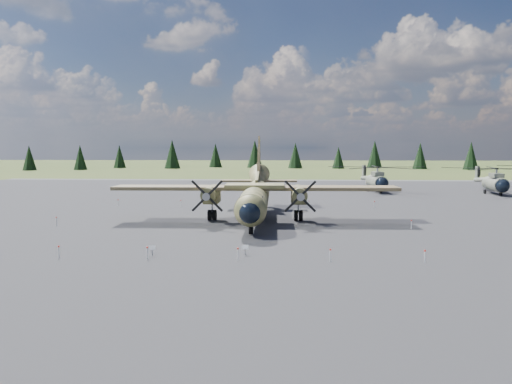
{
  "coord_description": "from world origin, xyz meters",
  "views": [
    {
      "loc": [
        5.06,
        -45.42,
        7.35
      ],
      "look_at": [
        2.27,
        2.0,
        3.13
      ],
      "focal_mm": 35.0,
      "sensor_mm": 36.0,
      "label": 1
    }
  ],
  "objects": [
    {
      "name": "info_placard_right",
      "position": [
        2.34,
        -11.8,
        0.47
      ],
      "size": [
        0.47,
        0.23,
        0.71
      ],
      "rotation": [
        0.0,
        0.0,
        0.09
      ],
      "color": "gray",
      "rests_on": "ground"
    },
    {
      "name": "barrier_fence",
      "position": [
        -0.46,
        -0.08,
        0.51
      ],
      "size": [
        33.12,
        29.62,
        0.85
      ],
      "color": "silver",
      "rests_on": "ground"
    },
    {
      "name": "apron",
      "position": [
        0.0,
        10.0,
        0.0
      ],
      "size": [
        120.0,
        120.0,
        0.04
      ],
      "primitive_type": "cube",
      "color": "#57565B",
      "rests_on": "ground"
    },
    {
      "name": "transport_plane",
      "position": [
        2.02,
        5.16,
        2.69
      ],
      "size": [
        28.3,
        25.75,
        9.35
      ],
      "rotation": [
        0.0,
        0.0,
        0.02
      ],
      "color": "#3B4123",
      "rests_on": "ground"
    },
    {
      "name": "treeline",
      "position": [
        -4.61,
        5.54,
        4.73
      ],
      "size": [
        293.85,
        297.91,
        10.97
      ],
      "color": "black",
      "rests_on": "ground"
    },
    {
      "name": "helicopter_near",
      "position": [
        20.25,
        38.29,
        3.03
      ],
      "size": [
        18.01,
        20.44,
        4.27
      ],
      "rotation": [
        0.0,
        0.0,
        0.07
      ],
      "color": "slate",
      "rests_on": "ground"
    },
    {
      "name": "ground",
      "position": [
        0.0,
        0.0,
        0.0
      ],
      "size": [
        500.0,
        500.0,
        0.0
      ],
      "primitive_type": "plane",
      "color": "#485124",
      "rests_on": "ground"
    },
    {
      "name": "info_placard_left",
      "position": [
        -4.0,
        -12.32,
        0.47
      ],
      "size": [
        0.47,
        0.28,
        0.7
      ],
      "rotation": [
        0.0,
        0.0,
        0.22
      ],
      "color": "gray",
      "rests_on": "ground"
    },
    {
      "name": "helicopter_mid",
      "position": [
        38.13,
        35.02,
        2.99
      ],
      "size": [
        17.78,
        20.15,
        4.22
      ],
      "rotation": [
        0.0,
        0.0,
        -0.07
      ],
      "color": "slate",
      "rests_on": "ground"
    }
  ]
}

